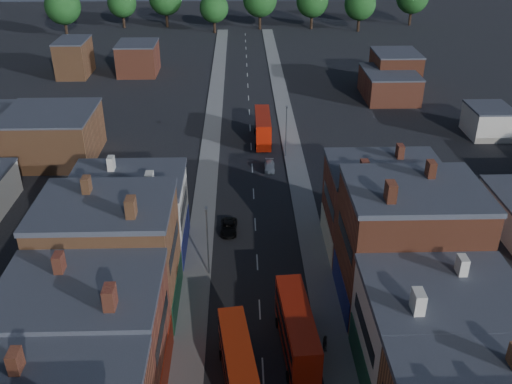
{
  "coord_description": "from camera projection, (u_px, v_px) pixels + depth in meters",
  "views": [
    {
      "loc": [
        -1.61,
        -19.68,
        36.19
      ],
      "look_at": [
        0.0,
        36.65,
        6.29
      ],
      "focal_mm": 40.0,
      "sensor_mm": 36.0,
      "label": 1
    }
  ],
  "objects": [
    {
      "name": "pavement_east",
      "position": [
        300.0,
        186.0,
        78.67
      ],
      "size": [
        3.0,
        200.0,
        0.12
      ],
      "primitive_type": "cube",
      "color": "gray",
      "rests_on": "ground"
    },
    {
      "name": "ped_3",
      "position": [
        325.0,
        343.0,
        50.1
      ],
      "size": [
        0.57,
        1.03,
        1.67
      ],
      "primitive_type": "imported",
      "rotation": [
        0.0,
        0.0,
        1.7
      ],
      "color": "#514B46",
      "rests_on": "pavement_east"
    },
    {
      "name": "pavement_west",
      "position": [
        206.0,
        187.0,
        78.34
      ],
      "size": [
        3.0,
        200.0,
        0.12
      ],
      "primitive_type": "cube",
      "color": "gray",
      "rests_on": "ground"
    },
    {
      "name": "bus_0",
      "position": [
        238.0,
        364.0,
        46.06
      ],
      "size": [
        3.5,
        9.97,
        4.22
      ],
      "rotation": [
        0.0,
        0.0,
        0.13
      ],
      "color": "#BB290A",
      "rests_on": "ground"
    },
    {
      "name": "bus_2",
      "position": [
        263.0,
        127.0,
        91.7
      ],
      "size": [
        2.69,
        10.4,
        4.48
      ],
      "rotation": [
        0.0,
        0.0,
        -0.01
      ],
      "color": "#A81807",
      "rests_on": "ground"
    },
    {
      "name": "bus_1",
      "position": [
        297.0,
        330.0,
        49.41
      ],
      "size": [
        3.23,
        10.63,
        4.53
      ],
      "rotation": [
        0.0,
        0.0,
        0.07
      ],
      "color": "red",
      "rests_on": "ground"
    },
    {
      "name": "lamp_post_3",
      "position": [
        286.0,
        128.0,
        85.29
      ],
      "size": [
        0.25,
        0.7,
        8.12
      ],
      "color": "slate",
      "rests_on": "ground"
    },
    {
      "name": "lamp_post_2",
      "position": [
        207.0,
        237.0,
        58.54
      ],
      "size": [
        0.25,
        0.7,
        8.12
      ],
      "color": "slate",
      "rests_on": "ground"
    },
    {
      "name": "car_2",
      "position": [
        229.0,
        227.0,
        68.0
      ],
      "size": [
        2.08,
        4.28,
        1.17
      ],
      "primitive_type": "imported",
      "rotation": [
        0.0,
        0.0,
        -0.03
      ],
      "color": "black",
      "rests_on": "ground"
    },
    {
      "name": "car_3",
      "position": [
        270.0,
        166.0,
        83.15
      ],
      "size": [
        1.63,
        3.72,
        1.06
      ],
      "primitive_type": "imported",
      "rotation": [
        0.0,
        0.0,
        -0.04
      ],
      "color": "silver",
      "rests_on": "ground"
    }
  ]
}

